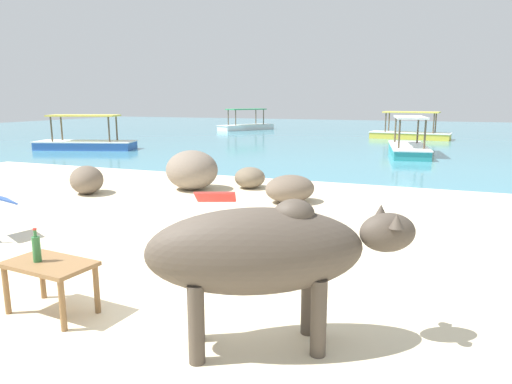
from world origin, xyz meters
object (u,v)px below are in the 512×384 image
object	(u,v)px
cow	(263,252)
low_bench_table	(50,271)
boat_teal	(408,147)
boat_yellow	(410,133)
bottle	(36,248)
deck_chair_far	(215,214)
boat_blue	(86,142)
boat_white	(246,125)

from	to	relation	value
cow	low_bench_table	bearing A→B (deg)	156.59
boat_teal	boat_yellow	size ratio (longest dim) A/B	1.00
cow	boat_teal	world-z (taller)	boat_teal
bottle	deck_chair_far	size ratio (longest dim) A/B	0.33
bottle	boat_yellow	world-z (taller)	boat_yellow
bottle	boat_yellow	size ratio (longest dim) A/B	0.08
bottle	cow	bearing A→B (deg)	4.67
boat_yellow	low_bench_table	bearing A→B (deg)	91.12
cow	bottle	distance (m)	2.00
deck_chair_far	boat_yellow	xyz separation A→B (m)	(1.43, 18.04, -0.13)
deck_chair_far	boat_blue	size ratio (longest dim) A/B	0.24
boat_blue	boat_yellow	distance (m)	14.51
boat_blue	boat_white	distance (m)	12.89
low_bench_table	boat_teal	world-z (taller)	boat_teal
deck_chair_far	boat_teal	distance (m)	11.43
deck_chair_far	boat_white	bearing A→B (deg)	179.37
low_bench_table	boat_white	xyz separation A→B (m)	(-8.00, 23.85, -0.13)
bottle	boat_teal	size ratio (longest dim) A/B	0.08
cow	boat_white	bearing A→B (deg)	85.02
low_bench_table	boat_white	world-z (taller)	boat_white
boat_teal	boat_white	bearing A→B (deg)	37.03
deck_chair_far	boat_yellow	bearing A→B (deg)	153.46
low_bench_table	deck_chair_far	distance (m)	2.36
bottle	boat_white	xyz separation A→B (m)	(-7.90, 23.87, -0.33)
bottle	boat_teal	xyz separation A→B (m)	(2.26, 13.64, -0.33)
boat_blue	boat_yellow	bearing A→B (deg)	-157.22
cow	boat_blue	size ratio (longest dim) A/B	0.51
bottle	low_bench_table	bearing A→B (deg)	13.45
bottle	boat_blue	bearing A→B (deg)	129.63
cow	low_bench_table	world-z (taller)	cow
bottle	boat_teal	bearing A→B (deg)	80.60
low_bench_table	boat_white	distance (m)	25.15
boat_teal	deck_chair_far	bearing A→B (deg)	163.48
bottle	boat_teal	distance (m)	13.83
boat_teal	boat_blue	size ratio (longest dim) A/B	0.99
bottle	deck_chair_far	xyz separation A→B (m)	(0.52, 2.35, -0.20)
low_bench_table	boat_blue	bearing A→B (deg)	135.48
cow	bottle	world-z (taller)	cow
bottle	boat_yellow	bearing A→B (deg)	84.52
deck_chair_far	boat_white	size ratio (longest dim) A/B	0.24
bottle	boat_white	distance (m)	25.15
cow	boat_teal	bearing A→B (deg)	61.22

